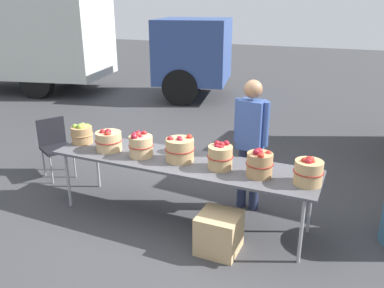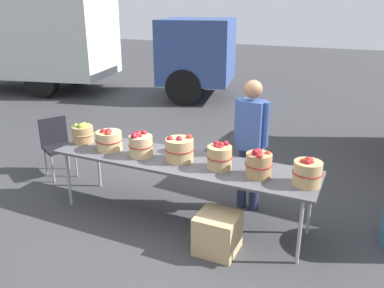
{
  "view_description": "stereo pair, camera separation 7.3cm",
  "coord_description": "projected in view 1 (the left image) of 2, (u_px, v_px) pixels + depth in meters",
  "views": [
    {
      "loc": [
        1.79,
        -3.75,
        2.46
      ],
      "look_at": [
        0.0,
        0.3,
        0.85
      ],
      "focal_mm": 36.75,
      "sensor_mm": 36.0,
      "label": 1
    },
    {
      "loc": [
        1.86,
        -3.72,
        2.46
      ],
      "look_at": [
        0.0,
        0.3,
        0.85
      ],
      "focal_mm": 36.75,
      "sensor_mm": 36.0,
      "label": 2
    }
  ],
  "objects": [
    {
      "name": "vendor_adult",
      "position": [
        251.0,
        136.0,
        4.67
      ],
      "size": [
        0.43,
        0.24,
        1.63
      ],
      "rotation": [
        0.0,
        0.0,
        3.04
      ],
      "color": "#262D4C",
      "rests_on": "ground"
    },
    {
      "name": "apple_basket_red_3",
      "position": [
        220.0,
        156.0,
        4.23
      ],
      "size": [
        0.29,
        0.29,
        0.3
      ],
      "color": "tan",
      "rests_on": "market_table"
    },
    {
      "name": "apple_basket_red_2",
      "position": [
        180.0,
        149.0,
        4.44
      ],
      "size": [
        0.34,
        0.34,
        0.3
      ],
      "color": "tan",
      "rests_on": "market_table"
    },
    {
      "name": "produce_crate",
      "position": [
        219.0,
        233.0,
        4.06
      ],
      "size": [
        0.42,
        0.42,
        0.42
      ],
      "primitive_type": "cube",
      "color": "tan",
      "rests_on": "ground"
    },
    {
      "name": "apple_basket_red_5",
      "position": [
        308.0,
        171.0,
        3.86
      ],
      "size": [
        0.3,
        0.3,
        0.3
      ],
      "color": "tan",
      "rests_on": "market_table"
    },
    {
      "name": "apple_basket_green_0",
      "position": [
        82.0,
        134.0,
        5.0
      ],
      "size": [
        0.28,
        0.28,
        0.27
      ],
      "color": "#A87F51",
      "rests_on": "market_table"
    },
    {
      "name": "market_table",
      "position": [
        181.0,
        163.0,
        4.5
      ],
      "size": [
        3.1,
        0.76,
        0.75
      ],
      "color": "#4C4C51",
      "rests_on": "ground"
    },
    {
      "name": "folding_chair",
      "position": [
        55.0,
        143.0,
        5.75
      ],
      "size": [
        0.54,
        0.54,
        0.86
      ],
      "rotation": [
        0.0,
        0.0,
        1.07
      ],
      "color": "black",
      "rests_on": "ground"
    },
    {
      "name": "box_truck",
      "position": [
        67.0,
        39.0,
        10.94
      ],
      "size": [
        7.99,
        3.82,
        2.75
      ],
      "rotation": [
        0.0,
        0.0,
        0.23
      ],
      "color": "silver",
      "rests_on": "ground"
    },
    {
      "name": "apple_basket_red_4",
      "position": [
        260.0,
        163.0,
        4.04
      ],
      "size": [
        0.29,
        0.29,
        0.31
      ],
      "color": "#A87F51",
      "rests_on": "market_table"
    },
    {
      "name": "apple_basket_red_1",
      "position": [
        141.0,
        145.0,
        4.56
      ],
      "size": [
        0.29,
        0.29,
        0.3
      ],
      "color": "tan",
      "rests_on": "market_table"
    },
    {
      "name": "ground_plane",
      "position": [
        182.0,
        218.0,
        4.74
      ],
      "size": [
        40.0,
        40.0,
        0.0
      ],
      "primitive_type": "plane",
      "color": "#38383A"
    },
    {
      "name": "apple_basket_red_0",
      "position": [
        109.0,
        141.0,
        4.76
      ],
      "size": [
        0.33,
        0.33,
        0.27
      ],
      "color": "tan",
      "rests_on": "market_table"
    }
  ]
}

